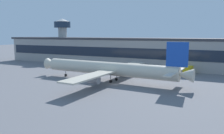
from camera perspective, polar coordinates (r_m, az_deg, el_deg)
name	(u,v)px	position (r m, az deg, el deg)	size (l,w,h in m)	color
ground_plane	(114,84)	(82.72, 0.60, -4.35)	(600.00, 600.00, 0.00)	slate
terminal_building	(153,53)	(126.29, 10.21, 3.54)	(196.91, 18.79, 15.92)	#9E9993
airliner	(109,69)	(86.98, -0.63, -0.42)	(62.97, 54.31, 15.55)	beige
control_tower	(63,34)	(159.38, -12.26, 7.98)	(10.89, 10.89, 28.29)	#B7B7B2
fuel_truck	(188,70)	(109.74, 18.52, -0.65)	(3.58, 8.63, 3.35)	yellow
baggage_tug	(56,63)	(136.90, -13.86, 0.89)	(3.76, 4.08, 1.85)	red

